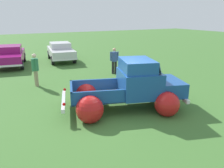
{
  "coord_description": "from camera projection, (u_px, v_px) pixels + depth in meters",
  "views": [
    {
      "loc": [
        -4.15,
        -7.06,
        3.51
      ],
      "look_at": [
        0.0,
        0.87,
        0.75
      ],
      "focal_mm": 36.02,
      "sensor_mm": 36.0,
      "label": 1
    }
  ],
  "objects": [
    {
      "name": "ground_plane",
      "position": [
        122.0,
        108.0,
        8.85
      ],
      "size": [
        80.0,
        80.0,
        0.0
      ],
      "primitive_type": "plane",
      "color": "#3D6B2D"
    },
    {
      "name": "vintage_pickup_truck",
      "position": [
        132.0,
        89.0,
        8.69
      ],
      "size": [
        4.98,
        3.73,
        1.96
      ],
      "rotation": [
        0.0,
        0.0,
        -0.3
      ],
      "color": "black",
      "rests_on": "ground"
    },
    {
      "name": "show_car_0",
      "position": [
        10.0,
        55.0,
        15.91
      ],
      "size": [
        2.57,
        4.65,
        1.43
      ],
      "rotation": [
        0.0,
        0.0,
        -1.74
      ],
      "color": "black",
      "rests_on": "ground"
    },
    {
      "name": "show_car_1",
      "position": [
        61.0,
        51.0,
        17.73
      ],
      "size": [
        2.29,
        4.34,
        1.43
      ],
      "rotation": [
        0.0,
        0.0,
        -1.7
      ],
      "color": "black",
      "rests_on": "ground"
    },
    {
      "name": "spectator_0",
      "position": [
        114.0,
        59.0,
        13.74
      ],
      "size": [
        0.53,
        0.44,
        1.6
      ],
      "rotation": [
        0.0,
        0.0,
        4.34
      ],
      "color": "black",
      "rests_on": "ground"
    },
    {
      "name": "spectator_1",
      "position": [
        35.0,
        68.0,
        11.3
      ],
      "size": [
        0.37,
        0.54,
        1.68
      ],
      "rotation": [
        0.0,
        0.0,
        0.1
      ],
      "color": "gray",
      "rests_on": "ground"
    }
  ]
}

